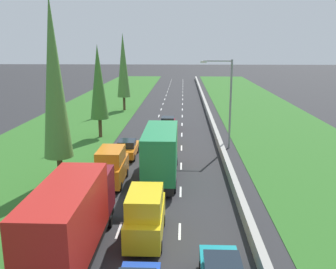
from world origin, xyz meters
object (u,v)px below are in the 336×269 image
object	(u,v)px
red_box_truck_left_lane	(72,219)
poplar_tree_second	(54,79)
maroon_sedan_centre_lane	(168,123)
poplar_tree_third	(98,82)
orange_sedan_left_lane	(127,148)
yellow_van_centre_lane	(145,215)
street_light_mast	(227,97)
yellow_hatchback_centre_lane	(167,138)
poplar_tree_fourth	(123,66)
green_box_truck_centre_lane	(161,152)
orange_van_left_lane	(112,166)

from	to	relation	value
red_box_truck_left_lane	poplar_tree_second	bearing A→B (deg)	111.01
maroon_sedan_centre_lane	poplar_tree_third	world-z (taller)	poplar_tree_third
orange_sedan_left_lane	poplar_tree_third	size ratio (longest dim) A/B	0.43
maroon_sedan_centre_lane	yellow_van_centre_lane	bearing A→B (deg)	-90.16
street_light_mast	yellow_van_centre_lane	bearing A→B (deg)	-108.39
yellow_hatchback_centre_lane	poplar_tree_fourth	world-z (taller)	poplar_tree_fourth
yellow_van_centre_lane	poplar_tree_fourth	world-z (taller)	poplar_tree_fourth
maroon_sedan_centre_lane	green_box_truck_centre_lane	bearing A→B (deg)	-89.28
yellow_van_centre_lane	yellow_hatchback_centre_lane	distance (m)	19.94
yellow_van_centre_lane	orange_sedan_left_lane	size ratio (longest dim) A/B	1.09
orange_van_left_lane	green_box_truck_centre_lane	bearing A→B (deg)	19.96
poplar_tree_second	yellow_hatchback_centre_lane	bearing A→B (deg)	57.23
red_box_truck_left_lane	maroon_sedan_centre_lane	xyz separation A→B (m)	(3.42, 29.76, -1.37)
maroon_sedan_centre_lane	poplar_tree_second	world-z (taller)	poplar_tree_second
poplar_tree_second	green_box_truck_centre_lane	bearing A→B (deg)	11.73
maroon_sedan_centre_lane	street_light_mast	distance (m)	11.31
yellow_van_centre_lane	yellow_hatchback_centre_lane	size ratio (longest dim) A/B	1.26
red_box_truck_left_lane	poplar_tree_third	xyz separation A→B (m)	(-4.17, 25.49, 4.12)
yellow_hatchback_centre_lane	poplar_tree_second	bearing A→B (deg)	-122.77
poplar_tree_third	poplar_tree_fourth	size ratio (longest dim) A/B	0.86
poplar_tree_second	poplar_tree_third	bearing A→B (deg)	90.75
poplar_tree_fourth	street_light_mast	world-z (taller)	poplar_tree_fourth
red_box_truck_left_lane	yellow_hatchback_centre_lane	size ratio (longest dim) A/B	2.41
red_box_truck_left_lane	poplar_tree_third	distance (m)	26.16
yellow_hatchback_centre_lane	maroon_sedan_centre_lane	world-z (taller)	yellow_hatchback_centre_lane
yellow_van_centre_lane	green_box_truck_centre_lane	distance (m)	9.77
maroon_sedan_centre_lane	poplar_tree_fourth	xyz separation A→B (m)	(-7.68, 14.33, 6.37)
maroon_sedan_centre_lane	poplar_tree_fourth	distance (m)	17.46
green_box_truck_centre_lane	poplar_tree_second	size ratio (longest dim) A/B	0.68
green_box_truck_centre_lane	poplar_tree_third	bearing A→B (deg)	119.96
red_box_truck_left_lane	green_box_truck_centre_lane	bearing A→B (deg)	73.02
yellow_van_centre_lane	maroon_sedan_centre_lane	xyz separation A→B (m)	(0.08, 27.56, -0.59)
orange_sedan_left_lane	red_box_truck_left_lane	bearing A→B (deg)	-90.19
yellow_van_centre_lane	green_box_truck_centre_lane	bearing A→B (deg)	88.22
orange_van_left_lane	poplar_tree_third	xyz separation A→B (m)	(-4.10, 14.91, 4.91)
yellow_hatchback_centre_lane	poplar_tree_second	world-z (taller)	poplar_tree_second
red_box_truck_left_lane	orange_van_left_lane	xyz separation A→B (m)	(-0.07, 10.58, -0.78)
red_box_truck_left_lane	yellow_hatchback_centre_lane	xyz separation A→B (m)	(3.60, 22.13, -1.35)
poplar_tree_second	poplar_tree_fourth	xyz separation A→B (m)	(-0.28, 33.74, -0.81)
red_box_truck_left_lane	poplar_tree_third	size ratio (longest dim) A/B	0.89
yellow_van_centre_lane	green_box_truck_centre_lane	world-z (taller)	green_box_truck_centre_lane
yellow_hatchback_centre_lane	street_light_mast	size ratio (longest dim) A/B	0.43
yellow_van_centre_lane	orange_sedan_left_lane	world-z (taller)	yellow_van_centre_lane
maroon_sedan_centre_lane	street_light_mast	size ratio (longest dim) A/B	0.50
poplar_tree_second	poplar_tree_third	world-z (taller)	poplar_tree_second
poplar_tree_fourth	street_light_mast	bearing A→B (deg)	-58.16
green_box_truck_centre_lane	street_light_mast	bearing A→B (deg)	57.43
poplar_tree_second	poplar_tree_third	distance (m)	15.24
orange_van_left_lane	red_box_truck_left_lane	bearing A→B (deg)	-89.62
red_box_truck_left_lane	poplar_tree_fourth	bearing A→B (deg)	95.52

